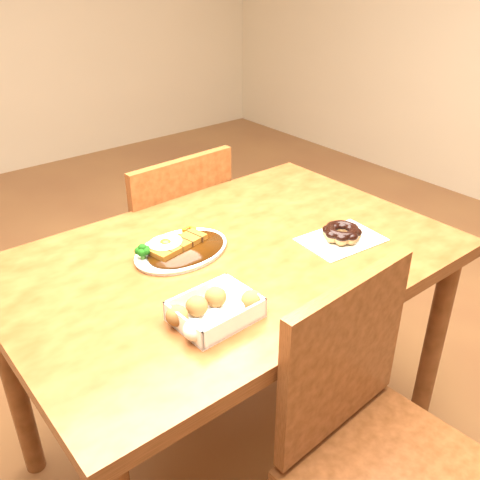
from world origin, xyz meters
TOP-DOWN VIEW (x-y plane):
  - ground at (0.00, 0.00)m, footprint 6.00×6.00m
  - table at (0.00, 0.00)m, footprint 1.20×0.80m
  - chair_far at (0.11, 0.53)m, footprint 0.44×0.44m
  - chair_near at (0.00, -0.53)m, footprint 0.44×0.44m
  - katsu_curry_plate at (-0.10, 0.09)m, footprint 0.29×0.22m
  - donut_box at (-0.21, -0.20)m, footprint 0.21×0.15m
  - pon_de_ring at (0.29, -0.14)m, footprint 0.24×0.18m

SIDE VIEW (x-z plane):
  - ground at x=0.00m, z-range 0.00..0.00m
  - chair_far at x=0.11m, z-range 0.04..0.91m
  - chair_near at x=0.00m, z-range 0.04..0.91m
  - table at x=0.00m, z-range 0.28..1.03m
  - katsu_curry_plate at x=-0.10m, z-range 0.74..0.79m
  - pon_de_ring at x=0.29m, z-range 0.75..0.79m
  - donut_box at x=-0.21m, z-range 0.75..0.80m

